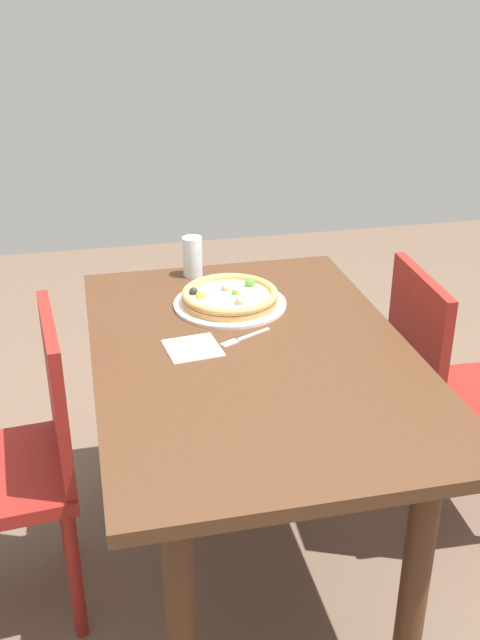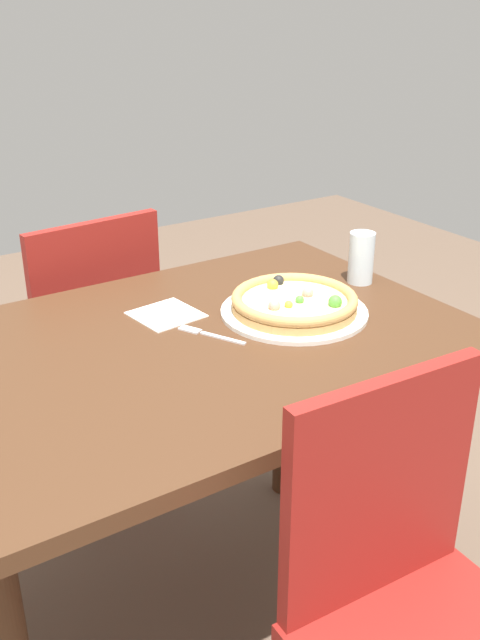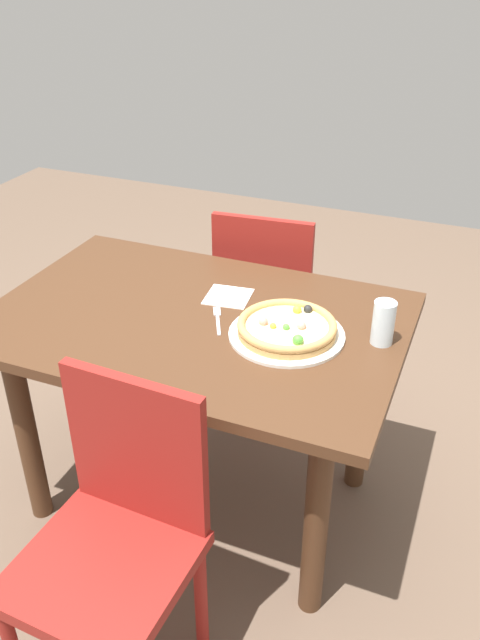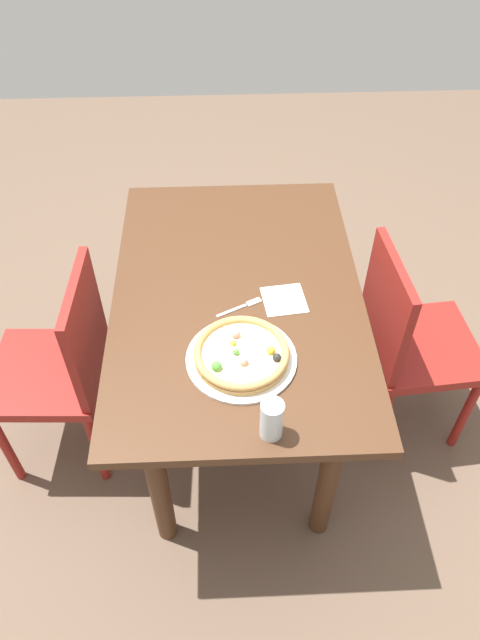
{
  "view_description": "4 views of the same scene",
  "coord_description": "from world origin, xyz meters",
  "px_view_note": "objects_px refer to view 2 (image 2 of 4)",
  "views": [
    {
      "loc": [
        -1.68,
        0.41,
        1.68
      ],
      "look_at": [
        0.15,
        0.0,
        0.78
      ],
      "focal_mm": 41.44,
      "sensor_mm": 36.0,
      "label": 1
    },
    {
      "loc": [
        -0.64,
        -1.21,
        1.43
      ],
      "look_at": [
        0.15,
        0.0,
        0.78
      ],
      "focal_mm": 40.52,
      "sensor_mm": 36.0,
      "label": 2
    },
    {
      "loc": [
        0.78,
        -1.54,
        1.76
      ],
      "look_at": [
        0.15,
        0.0,
        0.78
      ],
      "focal_mm": 36.62,
      "sensor_mm": 36.0,
      "label": 3
    },
    {
      "loc": [
        1.43,
        -0.05,
        2.15
      ],
      "look_at": [
        0.15,
        0.0,
        0.78
      ],
      "focal_mm": 32.93,
      "sensor_mm": 36.0,
      "label": 4
    }
  ],
  "objects_px": {
    "chair_far": "(84,343)",
    "drinking_glass": "(361,258)",
    "fork": "(206,334)",
    "plate": "(293,311)",
    "chair_near": "(419,621)",
    "dining_table": "(184,395)",
    "pizza": "(293,301)",
    "napkin": "(166,315)"
  },
  "relations": [
    {
      "from": "plate",
      "to": "drinking_glass",
      "type": "relative_size",
      "value": 2.59
    },
    {
      "from": "plate",
      "to": "fork",
      "type": "height_order",
      "value": "plate"
    },
    {
      "from": "chair_far",
      "to": "pizza",
      "type": "height_order",
      "value": "chair_far"
    },
    {
      "from": "chair_far",
      "to": "plate",
      "type": "xyz_separation_m",
      "value": [
        0.28,
        -0.63,
        0.27
      ]
    },
    {
      "from": "dining_table",
      "to": "chair_far",
      "type": "distance_m",
      "value": 0.65
    },
    {
      "from": "dining_table",
      "to": "chair_far",
      "type": "xyz_separation_m",
      "value": [
        0.01,
        0.64,
        -0.14
      ]
    },
    {
      "from": "dining_table",
      "to": "drinking_glass",
      "type": "xyz_separation_m",
      "value": [
        0.56,
        0.07,
        0.19
      ]
    },
    {
      "from": "chair_far",
      "to": "pizza",
      "type": "distance_m",
      "value": 0.75
    },
    {
      "from": "plate",
      "to": "chair_near",
      "type": "bearing_deg",
      "value": -108.45
    },
    {
      "from": "napkin",
      "to": "chair_far",
      "type": "bearing_deg",
      "value": 93.61
    },
    {
      "from": "chair_near",
      "to": "pizza",
      "type": "xyz_separation_m",
      "value": [
        0.21,
        0.64,
        0.29
      ]
    },
    {
      "from": "chair_far",
      "to": "chair_near",
      "type": "bearing_deg",
      "value": -92.08
    },
    {
      "from": "chair_near",
      "to": "pizza",
      "type": "bearing_deg",
      "value": -105.99
    },
    {
      "from": "chair_far",
      "to": "drinking_glass",
      "type": "bearing_deg",
      "value": -51.35
    },
    {
      "from": "dining_table",
      "to": "fork",
      "type": "distance_m",
      "value": 0.14
    },
    {
      "from": "dining_table",
      "to": "pizza",
      "type": "height_order",
      "value": "pizza"
    },
    {
      "from": "chair_far",
      "to": "fork",
      "type": "relative_size",
      "value": 5.75
    },
    {
      "from": "dining_table",
      "to": "chair_far",
      "type": "relative_size",
      "value": 1.42
    },
    {
      "from": "chair_near",
      "to": "drinking_glass",
      "type": "height_order",
      "value": "chair_near"
    },
    {
      "from": "chair_near",
      "to": "drinking_glass",
      "type": "relative_size",
      "value": 6.79
    },
    {
      "from": "drinking_glass",
      "to": "fork",
      "type": "bearing_deg",
      "value": -173.59
    },
    {
      "from": "plate",
      "to": "napkin",
      "type": "xyz_separation_m",
      "value": [
        -0.25,
        0.15,
        -0.0
      ]
    },
    {
      "from": "pizza",
      "to": "chair_far",
      "type": "bearing_deg",
      "value": 114.02
    },
    {
      "from": "plate",
      "to": "napkin",
      "type": "height_order",
      "value": "plate"
    },
    {
      "from": "dining_table",
      "to": "drinking_glass",
      "type": "relative_size",
      "value": 9.67
    },
    {
      "from": "plate",
      "to": "drinking_glass",
      "type": "xyz_separation_m",
      "value": [
        0.26,
        0.07,
        0.06
      ]
    },
    {
      "from": "chair_near",
      "to": "fork",
      "type": "bearing_deg",
      "value": -86.37
    },
    {
      "from": "fork",
      "to": "drinking_glass",
      "type": "relative_size",
      "value": 1.18
    },
    {
      "from": "fork",
      "to": "drinking_glass",
      "type": "distance_m",
      "value": 0.5
    },
    {
      "from": "dining_table",
      "to": "napkin",
      "type": "bearing_deg",
      "value": 74.08
    },
    {
      "from": "fork",
      "to": "drinking_glass",
      "type": "height_order",
      "value": "drinking_glass"
    },
    {
      "from": "pizza",
      "to": "drinking_glass",
      "type": "xyz_separation_m",
      "value": [
        0.26,
        0.07,
        0.04
      ]
    },
    {
      "from": "chair_far",
      "to": "pizza",
      "type": "xyz_separation_m",
      "value": [
        0.28,
        -0.63,
        0.29
      ]
    },
    {
      "from": "chair_far",
      "to": "fork",
      "type": "height_order",
      "value": "chair_far"
    },
    {
      "from": "dining_table",
      "to": "pizza",
      "type": "relative_size",
      "value": 4.36
    },
    {
      "from": "fork",
      "to": "napkin",
      "type": "distance_m",
      "value": 0.14
    },
    {
      "from": "dining_table",
      "to": "pizza",
      "type": "xyz_separation_m",
      "value": [
        0.3,
        0.0,
        0.15
      ]
    },
    {
      "from": "fork",
      "to": "chair_far",
      "type": "bearing_deg",
      "value": -21.46
    },
    {
      "from": "fork",
      "to": "chair_near",
      "type": "bearing_deg",
      "value": 154.62
    },
    {
      "from": "chair_near",
      "to": "plate",
      "type": "xyz_separation_m",
      "value": [
        0.21,
        0.64,
        0.27
      ]
    },
    {
      "from": "dining_table",
      "to": "chair_far",
      "type": "height_order",
      "value": "chair_far"
    },
    {
      "from": "chair_near",
      "to": "napkin",
      "type": "distance_m",
      "value": 0.84
    }
  ]
}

